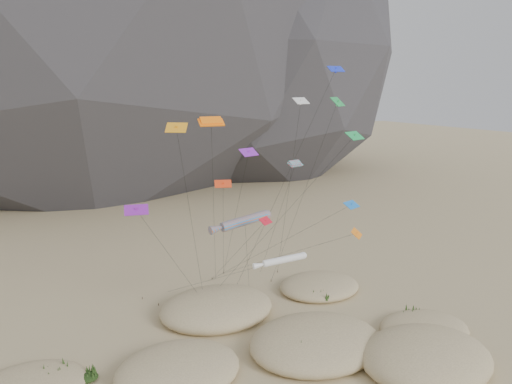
# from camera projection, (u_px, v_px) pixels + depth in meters

# --- Properties ---
(ground) EXTENTS (500.00, 500.00, 0.00)m
(ground) POSITION_uv_depth(u_px,v_px,m) (307.00, 375.00, 48.61)
(ground) COLOR #CCB789
(ground) RESTS_ON ground
(dunes) EXTENTS (51.19, 37.22, 4.10)m
(dunes) POSITION_uv_depth(u_px,v_px,m) (280.00, 358.00, 50.33)
(dunes) COLOR #CCB789
(dunes) RESTS_ON ground
(dune_grass) EXTENTS (41.07, 29.59, 1.57)m
(dune_grass) POSITION_uv_depth(u_px,v_px,m) (277.00, 356.00, 50.42)
(dune_grass) COLOR black
(dune_grass) RESTS_ON ground
(kite_stakes) EXTENTS (20.59, 8.19, 0.30)m
(kite_stakes) POSITION_uv_depth(u_px,v_px,m) (217.00, 287.00, 69.44)
(kite_stakes) COLOR #3F2D1E
(kite_stakes) RESTS_ON ground
(rainbow_tube_kite) EXTENTS (10.51, 10.72, 13.60)m
(rainbow_tube_kite) POSITION_uv_depth(u_px,v_px,m) (243.00, 221.00, 55.84)
(rainbow_tube_kite) COLOR #E15817
(rainbow_tube_kite) RESTS_ON ground
(white_tube_kite) EXTENTS (10.65, 17.69, 9.15)m
(white_tube_kite) POSITION_uv_depth(u_px,v_px,m) (281.00, 260.00, 55.67)
(white_tube_kite) COLOR silver
(white_tube_kite) RESTS_ON ground
(orange_parafoil) EXTENTS (8.56, 15.77, 24.50)m
(orange_parafoil) POSITION_uv_depth(u_px,v_px,m) (211.00, 124.00, 51.49)
(orange_parafoil) COLOR orange
(orange_parafoil) RESTS_ON ground
(multi_parafoil) EXTENTS (4.46, 14.44, 19.10)m
(multi_parafoil) POSITION_uv_depth(u_px,v_px,m) (294.00, 166.00, 58.32)
(multi_parafoil) COLOR red
(multi_parafoil) RESTS_ON ground
(delta_kites) EXTENTS (30.14, 22.40, 29.91)m
(delta_kites) POSITION_uv_depth(u_px,v_px,m) (287.00, 158.00, 56.95)
(delta_kites) COLOR blue
(delta_kites) RESTS_ON ground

